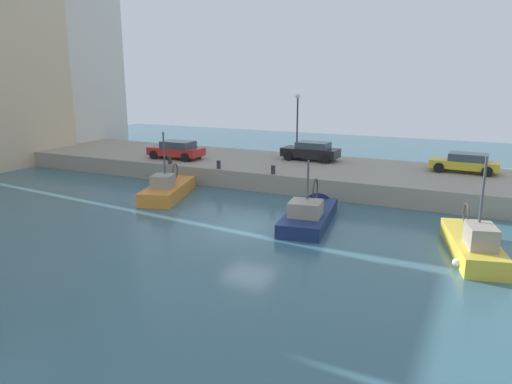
{
  "coord_description": "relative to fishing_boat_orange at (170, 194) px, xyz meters",
  "views": [
    {
      "loc": [
        -19.76,
        -10.08,
        7.2
      ],
      "look_at": [
        2.48,
        0.82,
        1.2
      ],
      "focal_mm": 33.45,
      "sensor_mm": 36.0,
      "label": 1
    }
  ],
  "objects": [
    {
      "name": "parked_car_yellow",
      "position": [
        9.48,
        -16.3,
        1.76
      ],
      "size": [
        2.07,
        4.19,
        1.25
      ],
      "color": "gold",
      "rests_on": "quay_wall"
    },
    {
      "name": "mooring_bollard_south",
      "position": [
        3.59,
        -5.42,
        1.37
      ],
      "size": [
        0.28,
        0.28,
        0.55
      ],
      "primitive_type": "cylinder",
      "color": "#2D2D33",
      "rests_on": "quay_wall"
    },
    {
      "name": "water_surface",
      "position": [
        -3.76,
        -7.42,
        -0.1
      ],
      "size": [
        80.0,
        80.0,
        0.0
      ],
      "primitive_type": "plane",
      "color": "#386070",
      "rests_on": "ground"
    },
    {
      "name": "fishing_boat_orange",
      "position": [
        0.0,
        0.0,
        0.0
      ],
      "size": [
        6.57,
        3.71,
        4.92
      ],
      "color": "orange",
      "rests_on": "ground"
    },
    {
      "name": "fishing_boat_navy",
      "position": [
        -1.29,
        -9.71,
        0.01
      ],
      "size": [
        6.73,
        2.93,
        4.24
      ],
      "color": "navy",
      "rests_on": "ground"
    },
    {
      "name": "quay_wall",
      "position": [
        7.74,
        -7.42,
        0.5
      ],
      "size": [
        9.0,
        56.0,
        1.2
      ],
      "primitive_type": "cube",
      "color": "#9E9384",
      "rests_on": "ground"
    },
    {
      "name": "mooring_bollard_north",
      "position": [
        3.59,
        2.58,
        1.37
      ],
      "size": [
        0.28,
        0.28,
        0.55
      ],
      "primitive_type": "cylinder",
      "color": "#2D2D33",
      "rests_on": "quay_wall"
    },
    {
      "name": "waterfront_building_east_mid",
      "position": [
        11.14,
        20.03,
        11.93
      ],
      "size": [
        9.39,
        6.9,
        24.03
      ],
      "color": "silver",
      "rests_on": "ground"
    },
    {
      "name": "quay_streetlamp",
      "position": [
        9.24,
        -4.8,
        4.35
      ],
      "size": [
        0.36,
        0.36,
        4.83
      ],
      "color": "#38383D",
      "rests_on": "quay_wall"
    },
    {
      "name": "mooring_bollard_mid",
      "position": [
        3.59,
        -1.42,
        1.37
      ],
      "size": [
        0.28,
        0.28,
        0.55
      ],
      "primitive_type": "cylinder",
      "color": "#2D2D33",
      "rests_on": "quay_wall"
    },
    {
      "name": "parked_car_red",
      "position": [
        5.69,
        3.45,
        1.79
      ],
      "size": [
        2.06,
        4.17,
        1.34
      ],
      "color": "red",
      "rests_on": "quay_wall"
    },
    {
      "name": "fishing_boat_yellow",
      "position": [
        -2.64,
        -17.26,
        0.03
      ],
      "size": [
        6.4,
        3.03,
        5.04
      ],
      "color": "gold",
      "rests_on": "ground"
    },
    {
      "name": "parked_car_black",
      "position": [
        9.48,
        -5.84,
        1.81
      ],
      "size": [
        2.0,
        4.16,
        1.37
      ],
      "color": "black",
      "rests_on": "quay_wall"
    }
  ]
}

